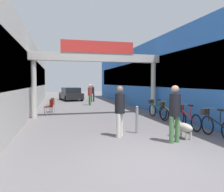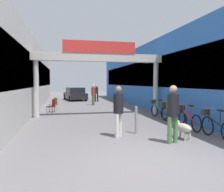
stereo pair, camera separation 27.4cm
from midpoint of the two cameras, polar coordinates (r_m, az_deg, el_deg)
ground_plane at (r=5.42m, az=10.94°, el=-16.50°), size 80.00×80.00×0.00m
storefront_left at (r=15.98m, az=-23.42°, el=4.74°), size 3.00×26.00×4.53m
storefront_right at (r=17.22m, az=12.20°, el=4.85°), size 3.00×26.00×4.53m
arcade_sign_gateway at (r=12.16m, az=-2.66°, el=8.56°), size 7.40×0.47×4.09m
pedestrian_with_dog at (r=6.91m, az=16.75°, el=-3.54°), size 0.42×0.42×1.77m
pedestrian_companion at (r=7.40m, az=2.74°, el=-3.10°), size 0.48×0.48×1.74m
pedestrian_carrying_crate at (r=17.87m, az=-4.46°, el=0.75°), size 0.40×0.40×1.71m
pedestrian_elderly_walking at (r=21.18m, az=-3.72°, el=1.08°), size 0.39×0.38×1.65m
dog_on_leash at (r=7.66m, az=18.68°, el=-7.73°), size 0.45×0.85×0.60m
bicycle_black_nearest at (r=8.13m, az=26.22°, el=-6.84°), size 0.46×1.69×0.98m
bicycle_red_second at (r=9.26m, az=19.96°, el=-5.46°), size 0.46×1.69×0.98m
bicycle_orange_third at (r=10.49m, az=15.89°, el=-4.34°), size 0.48×1.67×0.98m
bicycle_green_farthest at (r=11.74m, az=12.61°, el=-3.46°), size 0.46×1.69×0.98m
bollard_post_metal at (r=8.01m, az=7.30°, el=-6.11°), size 0.10×0.10×1.01m
cafe_chair_red_nearer at (r=12.95m, az=-14.81°, el=-2.38°), size 0.53×0.53×0.89m
cafe_chair_wood_farther at (r=14.15m, az=-14.32°, el=-1.88°), size 0.55×0.55×0.89m
parked_car_black at (r=23.19m, az=-9.29°, el=0.52°), size 2.39×4.23×1.33m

